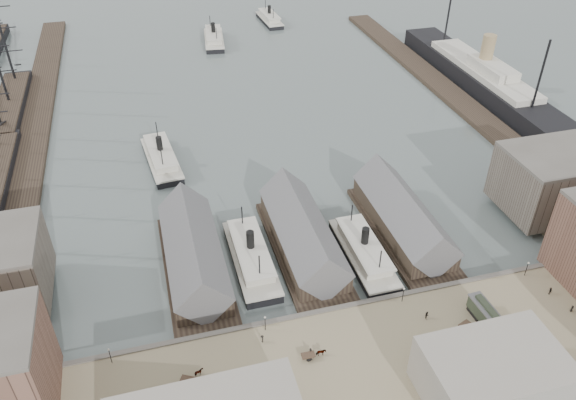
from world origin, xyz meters
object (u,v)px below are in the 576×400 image
object	(u,v)px
tram	(488,318)
horse_cart_center	(317,354)
horse_cart_right	(475,326)
ferry_docked_west	(251,256)
horse_cart_left	(196,374)
ocean_steamer	(482,78)

from	to	relation	value
tram	horse_cart_center	bearing A→B (deg)	174.80
tram	horse_cart_right	bearing A→B (deg)	-179.44
tram	horse_cart_center	world-z (taller)	tram
ferry_docked_west	horse_cart_left	bearing A→B (deg)	-119.62
horse_cart_right	horse_cart_center	bearing A→B (deg)	65.47
horse_cart_center	tram	bearing A→B (deg)	-91.75
horse_cart_center	horse_cart_right	world-z (taller)	horse_cart_right
ocean_steamer	ferry_docked_west	bearing A→B (deg)	-144.93
tram	ferry_docked_west	bearing A→B (deg)	139.01
ferry_docked_west	ocean_steamer	xyz separation A→B (m)	(105.00, 73.72, 2.03)
horse_cart_left	horse_cart_right	bearing A→B (deg)	-65.02
ocean_steamer	horse_cart_right	xyz separation A→B (m)	(-66.18, -106.99, -1.61)
ocean_steamer	tram	size ratio (longest dim) A/B	8.99
ferry_docked_west	horse_cart_left	xyz separation A→B (m)	(-17.02, -29.93, 0.41)
horse_cart_left	horse_cart_center	xyz separation A→B (m)	(23.02, -1.48, 0.01)
ferry_docked_west	horse_cart_center	bearing A→B (deg)	-79.19
ocean_steamer	horse_cart_left	bearing A→B (deg)	-139.65
horse_cart_center	horse_cart_right	distance (m)	32.87
ocean_steamer	tram	bearing A→B (deg)	-120.69
ocean_steamer	horse_cart_right	distance (m)	125.82
ferry_docked_west	horse_cart_center	size ratio (longest dim) A/B	5.87
ferry_docked_west	tram	world-z (taller)	ferry_docked_west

